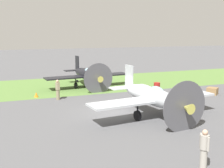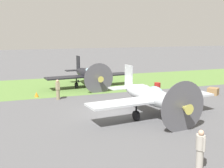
% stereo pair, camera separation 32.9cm
% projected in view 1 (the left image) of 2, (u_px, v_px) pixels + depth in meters
% --- Properties ---
extents(ground_plane, '(160.00, 160.00, 0.00)m').
position_uv_depth(ground_plane, '(117.00, 112.00, 20.62)').
color(ground_plane, '#515154').
extents(grass_verge, '(120.00, 11.00, 0.01)m').
position_uv_depth(grass_verge, '(77.00, 85.00, 31.34)').
color(grass_verge, '#567A38').
rests_on(grass_verge, ground).
extents(airplane_lead, '(9.45, 7.49, 3.35)m').
position_uv_depth(airplane_lead, '(153.00, 96.00, 19.31)').
color(airplane_lead, '#B2B7BC').
rests_on(airplane_lead, ground).
extents(airplane_wingman, '(8.98, 7.11, 3.19)m').
position_uv_depth(airplane_wingman, '(87.00, 74.00, 29.72)').
color(airplane_wingman, black).
rests_on(airplane_wingman, ground).
extents(ground_crew_chief, '(0.38, 0.63, 1.73)m').
position_uv_depth(ground_crew_chief, '(204.00, 148.00, 11.91)').
color(ground_crew_chief, '#9E998E').
rests_on(ground_crew_chief, ground).
extents(ground_crew_mechanic, '(0.38, 0.59, 1.73)m').
position_uv_depth(ground_crew_mechanic, '(58.00, 89.00, 24.20)').
color(ground_crew_mechanic, '#847A5B').
rests_on(ground_crew_mechanic, ground).
extents(fuel_drum, '(0.60, 0.60, 0.90)m').
position_uv_depth(fuel_drum, '(157.00, 87.00, 27.49)').
color(fuel_drum, maroon).
rests_on(fuel_drum, ground).
extents(supply_crate, '(1.26, 1.26, 0.64)m').
position_uv_depth(supply_crate, '(212.00, 91.00, 26.34)').
color(supply_crate, olive).
rests_on(supply_crate, ground).
extents(runway_marker_cone, '(0.36, 0.36, 0.44)m').
position_uv_depth(runway_marker_cone, '(36.00, 95.00, 25.26)').
color(runway_marker_cone, orange).
rests_on(runway_marker_cone, ground).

